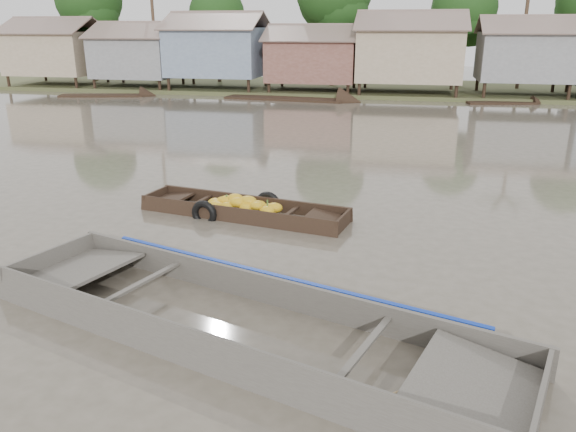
# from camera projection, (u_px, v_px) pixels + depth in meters

# --- Properties ---
(ground) EXTENTS (120.00, 120.00, 0.00)m
(ground) POSITION_uv_depth(u_px,v_px,m) (249.00, 280.00, 10.29)
(ground) COLOR #534D3F
(ground) RESTS_ON ground
(riverbank) EXTENTS (120.00, 12.47, 10.22)m
(riverbank) POSITION_uv_depth(u_px,v_px,m) (418.00, 46.00, 38.21)
(riverbank) COLOR #384723
(riverbank) RESTS_ON ground
(banana_boat) EXTENTS (5.37, 2.20, 0.73)m
(banana_boat) POSITION_uv_depth(u_px,v_px,m) (241.00, 210.00, 13.79)
(banana_boat) COLOR black
(banana_boat) RESTS_ON ground
(viewer_boat) EXTENTS (8.83, 4.76, 0.69)m
(viewer_boat) POSITION_uv_depth(u_px,v_px,m) (241.00, 329.00, 8.48)
(viewer_boat) COLOR #49453E
(viewer_boat) RESTS_ON ground
(distant_boats) EXTENTS (46.28, 15.02, 0.35)m
(distant_boats) POSITION_uv_depth(u_px,v_px,m) (484.00, 111.00, 31.11)
(distant_boats) COLOR black
(distant_boats) RESTS_ON ground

